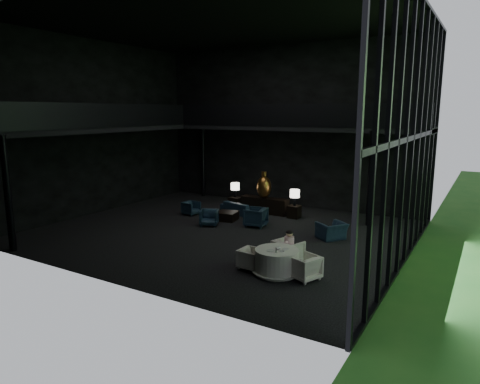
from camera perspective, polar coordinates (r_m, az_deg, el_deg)
The scene contains 36 objects.
floor at distance 17.32m, azimuth -2.36°, elevation -5.30°, with size 14.00×12.00×0.02m, color black.
ceiling at distance 16.95m, azimuth -2.59°, elevation 21.67°, with size 14.00×12.00×0.02m, color black.
wall_back at distance 21.93m, azimuth 6.23°, elevation 8.64°, with size 14.00×0.04×8.00m, color black.
wall_front at distance 12.10m, azimuth -18.30°, elevation 6.48°, with size 14.00×0.04×8.00m, color black.
wall_left at distance 21.31m, azimuth -18.60°, elevation 8.08°, with size 0.04×12.00×8.00m, color black.
curtain_wall at distance 14.12m, azimuth 22.06°, elevation 6.78°, with size 0.20×12.00×8.00m, color black, non-canonical shape.
mezzanine_left at distance 20.56m, azimuth -16.76°, elevation 8.11°, with size 2.00×12.00×0.25m, color black.
mezzanine_back at distance 20.61m, azimuth 7.62°, elevation 8.47°, with size 12.00×2.00×0.25m, color black.
railing_left at distance 19.82m, azimuth -14.86°, elevation 9.86°, with size 0.06×12.00×1.00m, color black.
railing_back at distance 19.68m, azimuth 6.50°, elevation 10.14°, with size 12.00×0.06×1.00m, color black.
column_sw at distance 16.56m, azimuth -28.57°, elevation -0.26°, with size 0.24×0.24×4.00m, color black.
column_nw at distance 24.33m, azimuth -4.96°, elevation 4.14°, with size 0.24×0.24×4.00m, color black.
column_ne at distance 18.65m, azimuth 17.03°, elevation 1.68°, with size 0.24×0.24×4.00m, color black.
console at distance 20.38m, azimuth 3.29°, elevation -1.78°, with size 2.34×0.53×0.75m, color black.
bronze_urn at distance 20.12m, azimuth 3.21°, elevation 0.70°, with size 0.67×0.67×1.25m.
side_table_left at distance 21.11m, azimuth -0.62°, elevation -1.50°, with size 0.56×0.56×0.61m, color black.
table_lamp_left at distance 20.94m, azimuth -0.65°, elevation 0.67°, with size 0.43×0.43×0.71m.
side_table_right at distance 19.59m, azimuth 7.24°, elevation -2.62°, with size 0.52×0.52×0.57m, color black.
table_lamp_right at distance 19.44m, azimuth 7.32°, elevation -0.29°, with size 0.44×0.44×0.73m.
sofa at distance 20.15m, azimuth -0.03°, elevation -1.95°, with size 1.81×0.53×0.71m, color #142130.
lounge_armchair_west at distance 20.14m, azimuth -6.54°, elevation -2.17°, with size 0.60×0.56×0.62m, color #163445.
lounge_armchair_east at distance 17.98m, azimuth 2.09°, elevation -3.09°, with size 0.95×0.89×0.97m, color #192A34.
lounge_armchair_south at distance 18.19m, azimuth -4.14°, elevation -3.36°, with size 0.70×0.66×0.72m, color #203347.
window_armchair at distance 16.60m, azimuth 12.12°, elevation -4.84°, with size 0.90×0.58×0.79m, color #19283A.
coffee_table at distance 19.06m, azimuth -1.74°, elevation -3.21°, with size 0.85×0.85×0.38m, color black.
dining_table at distance 12.96m, azimuth 4.92°, elevation -9.42°, with size 1.48×1.48×0.75m.
dining_chair_north at distance 13.87m, azimuth 6.45°, elevation -7.62°, with size 0.84×0.79×0.86m, color #BCB4A2.
dining_chair_east at distance 12.62m, azimuth 8.59°, elevation -9.72°, with size 0.77×0.73×0.80m, color beige.
dining_chair_west at distance 13.30m, azimuth 1.48°, elevation -8.91°, with size 0.61×0.57×0.63m, color beige.
child at distance 13.68m, azimuth 6.59°, elevation -6.38°, with size 0.31×0.31×0.66m.
plate_a at distance 12.69m, azimuth 4.08°, elevation -7.79°, with size 0.24×0.24×0.02m, color white.
plate_b at distance 12.86m, azimuth 6.10°, elevation -7.57°, with size 0.20×0.20×0.01m, color white.
saucer at distance 12.67m, azimuth 5.65°, elevation -7.86°, with size 0.16×0.16×0.01m, color white.
coffee_cup at distance 12.62m, azimuth 5.84°, elevation -7.77°, with size 0.07×0.07×0.06m, color white.
cereal_bowl at distance 12.82m, azimuth 5.11°, elevation -7.44°, with size 0.18×0.18×0.09m, color white.
cream_pot at distance 12.54m, azimuth 4.82°, elevation -7.90°, with size 0.06×0.06×0.07m, color #99999E.
Camera 1 is at (9.10, -13.93, 4.79)m, focal length 32.00 mm.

